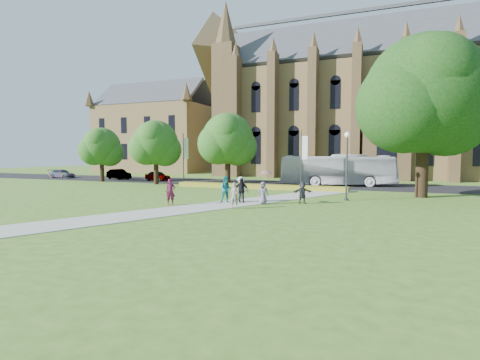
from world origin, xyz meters
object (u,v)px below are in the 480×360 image
at_px(streetlamp, 347,158).
at_px(large_tree, 425,95).
at_px(car_1, 119,174).
at_px(tour_coach, 337,170).
at_px(pedestrian_0, 170,192).
at_px(car_0, 158,176).
at_px(car_2, 62,174).

distance_m(streetlamp, large_tree, 8.73).
bearing_deg(car_1, large_tree, -82.32).
xyz_separation_m(tour_coach, pedestrian_0, (-8.56, -20.52, -0.84)).
relative_size(large_tree, car_0, 3.41).
bearing_deg(car_2, car_0, -87.25).
height_order(streetlamp, large_tree, large_tree).
bearing_deg(tour_coach, large_tree, -152.32).
height_order(large_tree, car_0, large_tree).
bearing_deg(streetlamp, large_tree, 39.29).
distance_m(car_0, pedestrian_0, 24.13).
bearing_deg(large_tree, pedestrian_0, -144.45).
relative_size(streetlamp, car_2, 1.23).
relative_size(tour_coach, car_0, 3.26).
height_order(large_tree, car_1, large_tree).
xyz_separation_m(streetlamp, car_2, (-42.10, 11.83, -2.66)).
height_order(tour_coach, car_0, tour_coach).
xyz_separation_m(large_tree, car_0, (-30.93, 7.55, -7.69)).
height_order(streetlamp, pedestrian_0, streetlamp).
bearing_deg(streetlamp, tour_coach, 100.72).
bearing_deg(tour_coach, car_0, 77.87).
relative_size(streetlamp, tour_coach, 0.42).
distance_m(tour_coach, car_0, 22.99).
xyz_separation_m(streetlamp, car_1, (-32.25, 12.57, -2.57)).
bearing_deg(pedestrian_0, streetlamp, -3.43).
height_order(tour_coach, pedestrian_0, tour_coach).
bearing_deg(pedestrian_0, tour_coach, 30.38).
relative_size(large_tree, car_2, 3.10).
distance_m(streetlamp, pedestrian_0, 13.48).
relative_size(tour_coach, pedestrian_0, 7.00).
xyz_separation_m(car_0, pedestrian_0, (14.37, -19.39, 0.26)).
bearing_deg(large_tree, streetlamp, -140.71).
bearing_deg(streetlamp, car_2, 164.30).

